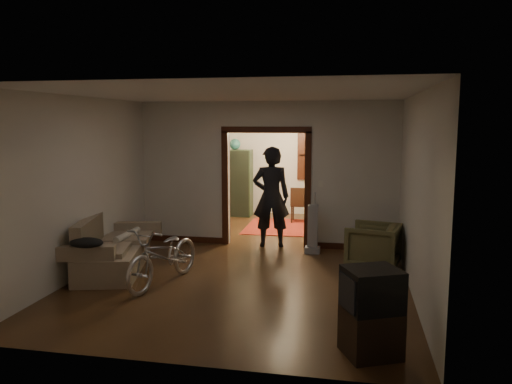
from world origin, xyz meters
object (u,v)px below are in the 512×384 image
(person, at_px, (271,197))
(desk, at_px, (332,204))
(armchair, at_px, (373,246))
(sofa, at_px, (113,243))
(bicycle, at_px, (164,255))
(locker, at_px, (235,183))

(person, height_order, desk, person)
(armchair, relative_size, desk, 0.77)
(sofa, xyz_separation_m, bicycle, (1.07, -0.51, -0.00))
(sofa, height_order, bicycle, sofa)
(bicycle, height_order, locker, locker)
(sofa, distance_m, desk, 5.99)
(armchair, xyz_separation_m, person, (-1.90, 1.13, 0.60))
(sofa, height_order, desk, sofa)
(sofa, xyz_separation_m, desk, (3.30, 5.00, -0.06))
(person, height_order, locker, person)
(sofa, distance_m, armchair, 4.26)
(sofa, bearing_deg, locker, 66.21)
(sofa, bearing_deg, desk, 41.90)
(sofa, height_order, person, person)
(person, distance_m, locker, 3.34)
(sofa, xyz_separation_m, locker, (0.82, 5.09, 0.41))
(armchair, xyz_separation_m, desk, (-0.85, 4.05, 0.02))
(locker, xyz_separation_m, desk, (2.49, -0.09, -0.46))
(bicycle, distance_m, person, 2.89)
(armchair, relative_size, person, 0.42)
(desk, bearing_deg, sofa, -117.89)
(locker, relative_size, desk, 1.61)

